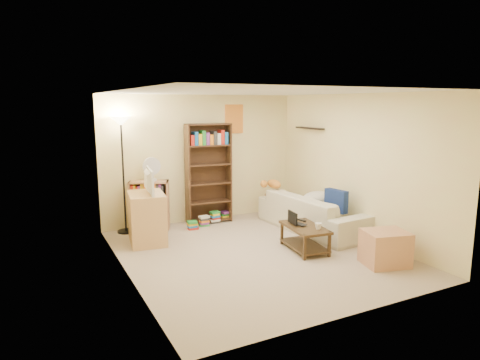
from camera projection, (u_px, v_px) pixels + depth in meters
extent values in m
plane|color=#CBB198|center=(256.00, 253.00, 6.76)|extent=(4.50, 4.50, 0.00)
cube|color=#F4F2A4|center=(202.00, 158.00, 8.51)|extent=(4.00, 0.04, 2.50)
cube|color=#F4F2A4|center=(359.00, 206.00, 4.56)|extent=(4.00, 0.04, 2.50)
cube|color=#F4F2A4|center=(124.00, 186.00, 5.65)|extent=(0.04, 4.50, 2.50)
cube|color=#F4F2A4|center=(357.00, 167.00, 7.43)|extent=(0.04, 4.50, 2.50)
cube|color=silver|center=(257.00, 92.00, 6.32)|extent=(4.00, 4.50, 0.04)
cube|color=red|center=(234.00, 119.00, 8.69)|extent=(0.40, 0.02, 0.58)
cube|color=black|center=(310.00, 128.00, 8.43)|extent=(0.12, 0.80, 0.03)
imported|color=#BDB99D|center=(312.00, 212.00, 7.95)|extent=(2.42, 1.22, 0.67)
cube|color=navy|center=(336.00, 201.00, 7.53)|extent=(0.20, 0.46, 0.40)
ellipsoid|color=beige|center=(318.00, 198.00, 8.04)|extent=(0.62, 0.44, 0.26)
ellipsoid|color=orange|center=(274.00, 184.00, 8.49)|extent=(0.43, 0.22, 0.17)
sphere|color=orange|center=(264.00, 184.00, 8.36)|extent=(0.14, 0.14, 0.14)
cube|color=#3F2C18|center=(305.00, 227.00, 6.82)|extent=(0.61, 0.96, 0.04)
cube|color=#3F2C18|center=(304.00, 245.00, 6.88)|extent=(0.58, 0.91, 0.03)
cube|color=#3F2C18|center=(305.00, 247.00, 6.42)|extent=(0.04, 0.04, 0.40)
cube|color=#3F2C18|center=(329.00, 244.00, 6.56)|extent=(0.04, 0.04, 0.40)
cube|color=#3F2C18|center=(282.00, 233.00, 7.15)|extent=(0.04, 0.04, 0.40)
cube|color=#3F2C18|center=(305.00, 230.00, 7.29)|extent=(0.04, 0.04, 0.40)
imported|color=black|center=(300.00, 223.00, 6.93)|extent=(0.41, 0.35, 0.02)
cube|color=white|center=(293.00, 218.00, 6.86)|extent=(0.05, 0.30, 0.20)
imported|color=white|center=(318.00, 226.00, 6.64)|extent=(0.16, 0.16, 0.10)
cube|color=black|center=(302.00, 220.00, 7.13)|extent=(0.08, 0.17, 0.02)
cube|color=tan|center=(147.00, 218.00, 7.20)|extent=(0.67, 0.87, 0.85)
imported|color=black|center=(145.00, 181.00, 7.09)|extent=(0.75, 0.30, 0.42)
cube|color=#402B18|center=(209.00, 174.00, 8.35)|extent=(0.89, 0.34, 1.95)
cube|color=#B07C55|center=(150.00, 205.00, 7.97)|extent=(0.77, 0.54, 0.92)
cylinder|color=silver|center=(152.00, 180.00, 7.89)|extent=(0.18, 0.18, 0.04)
cylinder|color=silver|center=(151.00, 175.00, 7.87)|extent=(0.02, 0.02, 0.18)
cylinder|color=silver|center=(152.00, 166.00, 7.82)|extent=(0.33, 0.06, 0.33)
cylinder|color=black|center=(126.00, 231.00, 7.85)|extent=(0.31, 0.31, 0.03)
cylinder|color=black|center=(124.00, 179.00, 7.67)|extent=(0.03, 0.03, 1.99)
cone|color=#FFF5C6|center=(121.00, 121.00, 7.49)|extent=(0.36, 0.36, 0.16)
cube|color=tan|center=(279.00, 205.00, 8.84)|extent=(0.57, 0.57, 0.50)
cube|color=tan|center=(385.00, 248.00, 6.23)|extent=(0.72, 0.65, 0.51)
cube|color=red|center=(193.00, 225.00, 8.01)|extent=(0.19, 0.15, 0.16)
cube|color=#1966B2|center=(204.00, 221.00, 8.23)|extent=(0.19, 0.15, 0.20)
cube|color=gold|center=(215.00, 217.00, 8.44)|extent=(0.19, 0.15, 0.23)
cube|color=#268C33|center=(225.00, 215.00, 8.67)|extent=(0.19, 0.15, 0.18)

